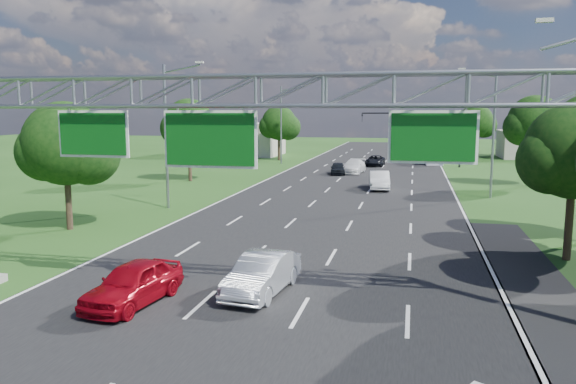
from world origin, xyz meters
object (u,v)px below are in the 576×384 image
(red_coupe, at_px, (133,283))
(silver_sedan, at_px, (262,274))
(sign_gantry, at_px, (261,109))
(box_truck, at_px, (433,153))
(traffic_signal, at_px, (431,125))

(red_coupe, height_order, silver_sedan, red_coupe)
(sign_gantry, relative_size, silver_sedan, 5.12)
(silver_sedan, bearing_deg, box_truck, 88.94)
(traffic_signal, bearing_deg, box_truck, 84.50)
(traffic_signal, xyz_separation_m, box_truck, (0.52, 5.41, -3.78))
(red_coupe, distance_m, box_truck, 60.57)
(box_truck, bearing_deg, red_coupe, -109.44)
(silver_sedan, height_order, box_truck, box_truck)
(traffic_signal, bearing_deg, silver_sedan, -98.23)
(box_truck, bearing_deg, traffic_signal, -103.36)
(traffic_signal, bearing_deg, red_coupe, -102.18)
(red_coupe, height_order, box_truck, box_truck)
(red_coupe, distance_m, silver_sedan, 4.69)
(traffic_signal, height_order, box_truck, traffic_signal)
(traffic_signal, relative_size, box_truck, 1.55)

